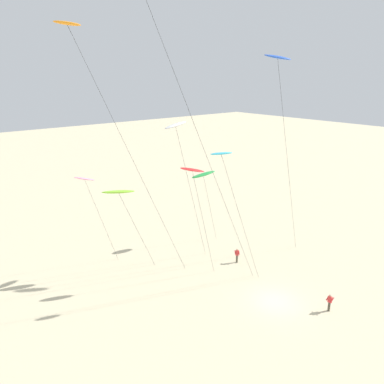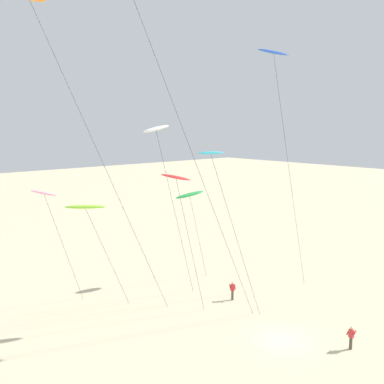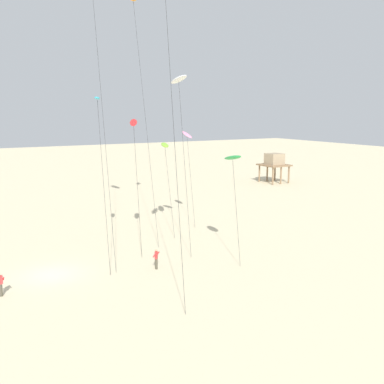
{
  "view_description": "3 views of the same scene",
  "coord_description": "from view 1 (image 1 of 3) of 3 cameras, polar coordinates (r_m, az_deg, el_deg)",
  "views": [
    {
      "loc": [
        -25.36,
        -18.44,
        20.17
      ],
      "look_at": [
        -2.75,
        8.82,
        9.07
      ],
      "focal_mm": 35.35,
      "sensor_mm": 36.0,
      "label": 1
    },
    {
      "loc": [
        -25.0,
        -18.14,
        15.52
      ],
      "look_at": [
        -0.4,
        9.51,
        9.9
      ],
      "focal_mm": 41.34,
      "sensor_mm": 36.0,
      "label": 2
    },
    {
      "loc": [
        34.6,
        -6.99,
        12.52
      ],
      "look_at": [
        -1.44,
        13.24,
        5.12
      ],
      "focal_mm": 42.78,
      "sensor_mm": 36.0,
      "label": 3
    }
  ],
  "objects": [
    {
      "name": "kite_cyan",
      "position": [
        33.4,
        4.57,
        5.39
      ],
      "size": [
        5.9,
        1.6,
        13.65
      ],
      "color": "#33BFE0",
      "rests_on": "ground"
    },
    {
      "name": "kite_blue",
      "position": [
        40.64,
        12.85,
        18.85
      ],
      "size": [
        5.98,
        2.16,
        22.15
      ],
      "color": "blue",
      "rests_on": "ground"
    },
    {
      "name": "kite_pink",
      "position": [
        40.35,
        -15.87,
        1.8
      ],
      "size": [
        4.01,
        1.0,
        10.33
      ],
      "color": "pink",
      "rests_on": "ground"
    },
    {
      "name": "kite_lime",
      "position": [
        38.2,
        -11.0,
        -0.01
      ],
      "size": [
        5.18,
        1.91,
        9.28
      ],
      "color": "#8CD833",
      "rests_on": "ground"
    },
    {
      "name": "kite_flyer_middle",
      "position": [
        36.84,
        20.04,
        -15.34
      ],
      "size": [
        0.52,
        0.54,
        1.67
      ],
      "color": "#4C4738",
      "rests_on": "ground"
    },
    {
      "name": "kite_flyer_nearest",
      "position": [
        42.9,
        6.81,
        -9.44
      ],
      "size": [
        0.72,
        0.71,
        1.67
      ],
      "color": "#4C4738",
      "rests_on": "ground"
    },
    {
      "name": "kite_orange",
      "position": [
        33.59,
        -17.88,
        22.24
      ],
      "size": [
        11.05,
        2.82,
        24.19
      ],
      "color": "orange",
      "rests_on": "ground"
    },
    {
      "name": "kite_white",
      "position": [
        38.86,
        -2.45,
        9.9
      ],
      "size": [
        4.99,
        1.16,
        15.66
      ],
      "color": "white",
      "rests_on": "ground"
    },
    {
      "name": "kite_red",
      "position": [
        35.88,
        0.08,
        3.19
      ],
      "size": [
        3.85,
        1.51,
        11.89
      ],
      "color": "red",
      "rests_on": "ground"
    },
    {
      "name": "kite_green",
      "position": [
        45.15,
        1.74,
        2.63
      ],
      "size": [
        3.57,
        1.55,
        9.1
      ],
      "color": "green",
      "rests_on": "ground"
    },
    {
      "name": "ground_plane",
      "position": [
        37.28,
        12.48,
        -15.82
      ],
      "size": [
        260.0,
        260.0,
        0.0
      ],
      "primitive_type": "plane",
      "color": "beige"
    }
  ]
}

